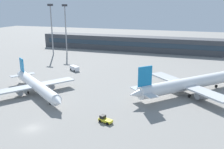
{
  "coord_description": "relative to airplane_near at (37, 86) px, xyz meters",
  "views": [
    {
      "loc": [
        34.47,
        -43.32,
        28.17
      ],
      "look_at": [
        6.36,
        40.0,
        3.0
      ],
      "focal_mm": 39.3,
      "sensor_mm": 36.0,
      "label": 1
    }
  ],
  "objects": [
    {
      "name": "service_van_white",
      "position": [
        -1.99,
        30.45,
        -1.75
      ],
      "size": [
        5.44,
        4.54,
        2.08
      ],
      "color": "white",
      "rests_on": "ground_plane"
    },
    {
      "name": "floodlight_tower_west",
      "position": [
        -24.93,
        65.51,
        13.37
      ],
      "size": [
        3.2,
        0.8,
        28.34
      ],
      "color": "gray",
      "rests_on": "ground_plane"
    },
    {
      "name": "terminal_building",
      "position": [
        12.71,
        87.12,
        1.64
      ],
      "size": [
        125.34,
        12.13,
        9.0
      ],
      "color": "#3F4247",
      "rests_on": "ground_plane"
    },
    {
      "name": "baggage_tug_yellow",
      "position": [
        27.83,
        -11.64,
        -2.06
      ],
      "size": [
        3.89,
        2.73,
        1.75
      ],
      "color": "yellow",
      "rests_on": "ground_plane"
    },
    {
      "name": "airplane_mid",
      "position": [
        46.85,
        16.27,
        0.58
      ],
      "size": [
        34.31,
        35.57,
        11.3
      ],
      "color": "white",
      "rests_on": "ground_plane"
    },
    {
      "name": "airplane_near",
      "position": [
        0.0,
        0.0,
        0.0
      ],
      "size": [
        32.47,
        25.2,
        9.38
      ],
      "color": "white",
      "rests_on": "ground_plane"
    },
    {
      "name": "floodlight_tower_east",
      "position": [
        -30.4,
        59.23,
        13.48
      ],
      "size": [
        3.2,
        0.8,
        28.56
      ],
      "color": "gray",
      "rests_on": "ground_plane"
    },
    {
      "name": "ground_plane",
      "position": [
        12.71,
        19.92,
        -2.86
      ],
      "size": [
        400.0,
        400.0,
        0.0
      ],
      "primitive_type": "plane",
      "color": "gray"
    }
  ]
}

